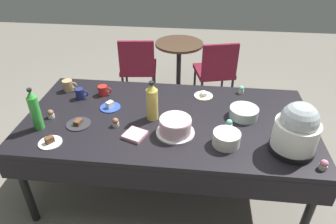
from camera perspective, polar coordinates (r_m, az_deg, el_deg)
name	(u,v)px	position (r m, az deg, el deg)	size (l,w,h in m)	color
ground	(168,186)	(2.83, 0.00, -13.66)	(9.00, 9.00, 0.00)	slate
potluck_table	(168,124)	(2.38, 0.00, -2.26)	(2.20, 1.10, 0.75)	black
frosted_layer_cake	(175,126)	(2.14, 1.39, -2.73)	(0.28, 0.28, 0.12)	silver
slow_cooker	(296,130)	(2.09, 22.99, -3.13)	(0.29, 0.29, 0.36)	black
glass_salad_bowl	(244,112)	(2.40, 14.05, -0.08)	(0.22, 0.22, 0.08)	#B2C6BC
ceramic_snack_bowl	(226,139)	(2.09, 10.91, -4.94)	(0.19, 0.19, 0.10)	silver
dessert_plate_white	(50,142)	(2.23, -21.28, -5.23)	(0.16, 0.16, 0.05)	white
dessert_plate_cobalt	(110,106)	(2.49, -10.82, 1.05)	(0.17, 0.17, 0.06)	#2D4CB2
dessert_plate_cream	(203,95)	(2.63, 6.68, 3.15)	(0.16, 0.16, 0.04)	beige
dessert_plate_charcoal	(79,123)	(2.36, -16.46, -2.08)	(0.18, 0.18, 0.04)	#2D2D33
cupcake_rose	(51,114)	(2.49, -21.18, -0.33)	(0.05, 0.05, 0.07)	beige
cupcake_cocoa	(116,122)	(2.27, -9.83, -1.91)	(0.05, 0.05, 0.07)	beige
cupcake_vanilla	(229,124)	(2.26, 11.40, -2.18)	(0.05, 0.05, 0.07)	beige
cupcake_berry	(299,106)	(2.64, 23.43, 1.12)	(0.05, 0.05, 0.07)	beige
cupcake_mint	(324,165)	(2.11, 27.22, -8.80)	(0.05, 0.05, 0.07)	beige
cupcake_lemon	(241,90)	(2.73, 13.59, 4.10)	(0.05, 0.05, 0.07)	beige
soda_bottle_lime_soda	(35,110)	(2.34, -23.72, 0.29)	(0.07, 0.07, 0.33)	green
soda_bottle_ginger_ale	(152,102)	(2.26, -3.01, 1.91)	(0.09, 0.09, 0.31)	gold
coffee_mug_red	(103,90)	(2.68, -12.09, 4.00)	(0.12, 0.08, 0.08)	#B2231E
coffee_mug_navy	(80,94)	(2.67, -16.16, 3.35)	(0.11, 0.07, 0.09)	navy
coffee_mug_black	(301,115)	(2.51, 23.77, -0.46)	(0.11, 0.07, 0.08)	black
coffee_mug_tan	(68,85)	(2.82, -18.24, 4.76)	(0.13, 0.09, 0.10)	tan
paper_napkin_stack	(135,135)	(2.16, -6.24, -4.28)	(0.14, 0.14, 0.02)	pink
maroon_chair_left	(138,65)	(3.82, -5.67, 8.72)	(0.49, 0.49, 0.85)	maroon
maroon_chair_right	(216,69)	(3.76, 8.98, 8.00)	(0.54, 0.54, 0.85)	maroon
round_cafe_table	(179,59)	(3.96, 2.05, 9.86)	(0.60, 0.60, 0.72)	#473323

